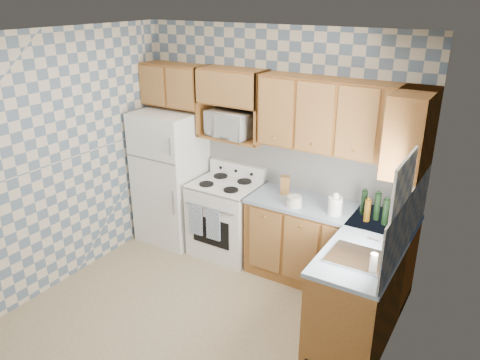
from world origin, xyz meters
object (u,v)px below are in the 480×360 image
object	(u,v)px
microwave	(231,124)
electric_kettle	(335,206)
stove_body	(226,219)
refrigerator	(171,177)

from	to	relation	value
microwave	electric_kettle	world-z (taller)	microwave
stove_body	electric_kettle	world-z (taller)	electric_kettle
stove_body	microwave	world-z (taller)	microwave
stove_body	refrigerator	bearing A→B (deg)	-178.22
refrigerator	electric_kettle	bearing A→B (deg)	-2.39
refrigerator	microwave	distance (m)	1.10
microwave	stove_body	bearing A→B (deg)	-76.37
stove_body	electric_kettle	size ratio (longest dim) A/B	4.92
refrigerator	electric_kettle	size ratio (longest dim) A/B	9.19
refrigerator	stove_body	distance (m)	0.89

